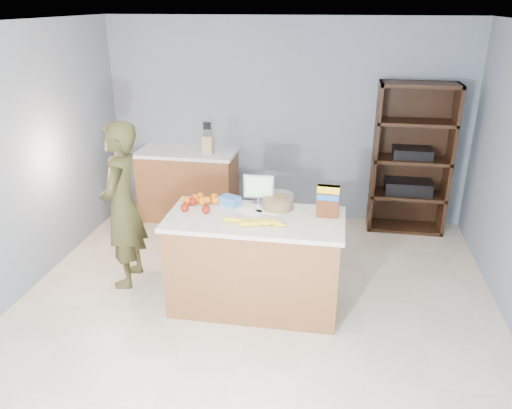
% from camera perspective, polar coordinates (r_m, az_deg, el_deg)
% --- Properties ---
extents(floor, '(4.50, 5.00, 0.02)m').
position_cam_1_polar(floor, '(4.56, -0.76, -13.40)').
color(floor, beige).
rests_on(floor, ground).
extents(walls, '(4.52, 5.02, 2.51)m').
position_cam_1_polar(walls, '(3.83, -0.88, 7.07)').
color(walls, slate).
rests_on(walls, ground).
extents(counter_peninsula, '(1.56, 0.76, 0.90)m').
position_cam_1_polar(counter_peninsula, '(4.58, -0.11, -7.01)').
color(counter_peninsula, brown).
rests_on(counter_peninsula, ground).
extents(back_cabinet, '(1.24, 0.62, 0.90)m').
position_cam_1_polar(back_cabinet, '(6.52, -7.70, 2.31)').
color(back_cabinet, brown).
rests_on(back_cabinet, ground).
extents(shelving_unit, '(0.90, 0.40, 1.80)m').
position_cam_1_polar(shelving_unit, '(6.31, 17.24, 4.78)').
color(shelving_unit, black).
rests_on(shelving_unit, ground).
extents(person, '(0.45, 0.63, 1.64)m').
position_cam_1_polar(person, '(4.98, -15.05, -0.15)').
color(person, '#3C3B1C').
rests_on(person, ground).
extents(knife_block, '(0.12, 0.10, 0.31)m').
position_cam_1_polar(knife_block, '(6.21, -5.54, 6.91)').
color(knife_block, tan).
rests_on(knife_block, back_cabinet).
extents(envelopes, '(0.41, 0.18, 0.00)m').
position_cam_1_polar(envelopes, '(4.48, 0.33, -0.80)').
color(envelopes, white).
rests_on(envelopes, counter_peninsula).
extents(bananas, '(0.56, 0.18, 0.05)m').
position_cam_1_polar(bananas, '(4.21, -0.13, -2.03)').
color(bananas, yellow).
rests_on(bananas, counter_peninsula).
extents(apples, '(0.28, 0.25, 0.08)m').
position_cam_1_polar(apples, '(4.53, -7.04, -0.19)').
color(apples, maroon).
rests_on(apples, counter_peninsula).
extents(oranges, '(0.34, 0.22, 0.08)m').
position_cam_1_polar(oranges, '(4.67, -6.18, 0.59)').
color(oranges, '#E35B0E').
rests_on(oranges, counter_peninsula).
extents(blue_carton, '(0.21, 0.18, 0.08)m').
position_cam_1_polar(blue_carton, '(4.62, -2.97, 0.45)').
color(blue_carton, blue).
rests_on(blue_carton, counter_peninsula).
extents(salad_bowl, '(0.30, 0.30, 0.13)m').
position_cam_1_polar(salad_bowl, '(4.54, 2.46, 0.29)').
color(salad_bowl, '#267219').
rests_on(salad_bowl, counter_peninsula).
extents(tv, '(0.28, 0.12, 0.28)m').
position_cam_1_polar(tv, '(4.60, 0.32, 1.96)').
color(tv, silver).
rests_on(tv, counter_peninsula).
extents(cereal_box, '(0.20, 0.08, 0.29)m').
position_cam_1_polar(cereal_box, '(4.35, 8.24, 0.63)').
color(cereal_box, '#592B14').
rests_on(cereal_box, counter_peninsula).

